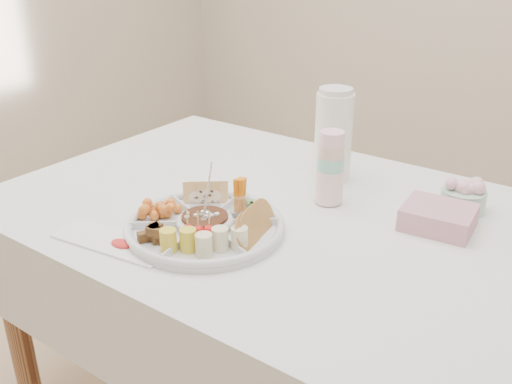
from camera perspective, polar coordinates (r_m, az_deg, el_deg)
The scene contains 14 objects.
dining_table at distance 1.71m, azimuth 2.21°, elevation -13.23°, with size 1.52×1.02×0.76m, color white.
party_tray at distance 1.39m, azimuth -5.11°, elevation -3.21°, with size 0.38×0.38×0.04m, color silver.
bean_dip at distance 1.38m, azimuth -5.12°, elevation -2.94°, with size 0.11×0.11×0.04m, color #482115.
tortillas at distance 1.32m, azimuth -0.29°, elevation -3.54°, with size 0.11×0.11×0.07m, color #B17E35, non-canonical shape.
carrot_cucumber at distance 1.43m, azimuth -0.62°, elevation -0.40°, with size 0.10×0.10×0.09m, color orange, non-canonical shape.
pita_raisins at distance 1.49m, azimuth -5.07°, elevation -0.18°, with size 0.11×0.11×0.06m, color tan, non-canonical shape.
cherries at distance 1.45m, azimuth -9.56°, elevation -1.66°, with size 0.11×0.11×0.05m, color orange, non-canonical shape.
granola_chunks at distance 1.33m, azimuth -10.03°, elevation -4.10°, with size 0.09×0.09×0.04m, color #4B2D1C, non-canonical shape.
banana_tomato at distance 1.26m, azimuth -5.26°, elevation -4.47°, with size 0.12×0.12×0.10m, color tan, non-canonical shape.
cup_stack at distance 1.52m, azimuth 7.44°, elevation 2.46°, with size 0.07×0.07×0.20m, color silver.
thermos at distance 1.66m, azimuth 7.75°, elevation 5.76°, with size 0.11×0.11×0.28m, color white.
flower_bowl at distance 1.58m, azimuth 20.04°, elevation -0.27°, with size 0.12×0.12×0.09m, color #A9DDC8.
napkin_stack at distance 1.47m, azimuth 17.77°, elevation -2.41°, with size 0.17×0.14×0.06m, color #CA8A9B.
placemat at distance 1.38m, azimuth -14.14°, elevation -4.89°, with size 0.30×0.10×0.01m, color white.
Camera 1 is at (0.74, -1.13, 1.42)m, focal length 40.00 mm.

